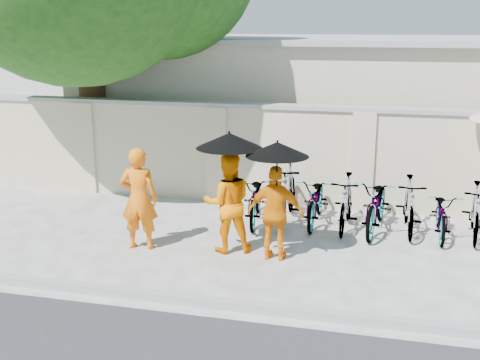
# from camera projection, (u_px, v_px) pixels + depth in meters

# --- Properties ---
(ground) EXTENTS (80.00, 80.00, 0.00)m
(ground) POSITION_uv_depth(u_px,v_px,m) (224.00, 258.00, 9.70)
(ground) COLOR silver
(kerb) EXTENTS (40.00, 0.16, 0.12)m
(kerb) POSITION_uv_depth(u_px,v_px,m) (191.00, 300.00, 8.09)
(kerb) COLOR gray
(kerb) RESTS_ON ground
(compound_wall) EXTENTS (20.00, 0.30, 2.00)m
(compound_wall) POSITION_uv_depth(u_px,v_px,m) (313.00, 158.00, 12.22)
(compound_wall) COLOR beige
(compound_wall) RESTS_ON ground
(building_behind) EXTENTS (14.00, 6.00, 3.20)m
(building_behind) POSITION_uv_depth(u_px,v_px,m) (371.00, 106.00, 15.40)
(building_behind) COLOR beige
(building_behind) RESTS_ON ground
(monk_left) EXTENTS (0.67, 0.48, 1.72)m
(monk_left) POSITION_uv_depth(u_px,v_px,m) (139.00, 199.00, 9.93)
(monk_left) COLOR orange
(monk_left) RESTS_ON ground
(monk_center) EXTENTS (0.98, 0.87, 1.66)m
(monk_center) POSITION_uv_depth(u_px,v_px,m) (228.00, 203.00, 9.81)
(monk_center) COLOR #FF8300
(monk_center) RESTS_ON ground
(parasol_center) EXTENTS (1.06, 1.06, 1.06)m
(parasol_center) POSITION_uv_depth(u_px,v_px,m) (229.00, 140.00, 9.45)
(parasol_center) COLOR black
(parasol_center) RESTS_ON ground
(monk_right) EXTENTS (0.91, 0.41, 1.53)m
(monk_right) POSITION_uv_depth(u_px,v_px,m) (276.00, 213.00, 9.47)
(monk_right) COLOR orange
(monk_right) RESTS_ON ground
(parasol_right) EXTENTS (0.98, 0.98, 1.06)m
(parasol_right) POSITION_uv_depth(u_px,v_px,m) (277.00, 149.00, 9.12)
(parasol_right) COLOR black
(parasol_right) RESTS_ON ground
(bike_0) EXTENTS (0.86, 1.87, 0.95)m
(bike_0) POSITION_uv_depth(u_px,v_px,m) (256.00, 198.00, 11.33)
(bike_0) COLOR gray
(bike_0) RESTS_ON ground
(bike_1) EXTENTS (0.57, 1.91, 1.14)m
(bike_1) POSITION_uv_depth(u_px,v_px,m) (287.00, 192.00, 11.35)
(bike_1) COLOR gray
(bike_1) RESTS_ON ground
(bike_2) EXTENTS (0.65, 1.80, 0.94)m
(bike_2) POSITION_uv_depth(u_px,v_px,m) (316.00, 200.00, 11.24)
(bike_2) COLOR gray
(bike_2) RESTS_ON ground
(bike_3) EXTENTS (0.54, 1.69, 1.01)m
(bike_3) POSITION_uv_depth(u_px,v_px,m) (346.00, 203.00, 10.93)
(bike_3) COLOR gray
(bike_3) RESTS_ON ground
(bike_4) EXTENTS (0.90, 2.01, 1.02)m
(bike_4) POSITION_uv_depth(u_px,v_px,m) (377.00, 204.00, 10.83)
(bike_4) COLOR gray
(bike_4) RESTS_ON ground
(bike_5) EXTENTS (0.54, 1.69, 1.00)m
(bike_5) POSITION_uv_depth(u_px,v_px,m) (409.00, 206.00, 10.76)
(bike_5) COLOR gray
(bike_5) RESTS_ON ground
(bike_6) EXTENTS (0.58, 1.63, 0.85)m
(bike_6) POSITION_uv_depth(u_px,v_px,m) (442.00, 213.00, 10.57)
(bike_6) COLOR gray
(bike_6) RESTS_ON ground
(bike_7) EXTENTS (0.58, 1.64, 0.97)m
(bike_7) POSITION_uv_depth(u_px,v_px,m) (475.00, 212.00, 10.47)
(bike_7) COLOR gray
(bike_7) RESTS_ON ground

